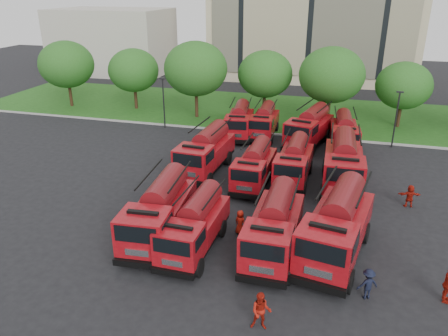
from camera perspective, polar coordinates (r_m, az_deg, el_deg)
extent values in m
plane|color=black|center=(27.30, -2.06, -7.00)|extent=(140.00, 140.00, 0.00)
cube|color=#174312|center=(50.92, 6.72, 7.31)|extent=(70.00, 16.00, 0.12)
cube|color=gray|center=(43.26, 5.01, 4.57)|extent=(70.00, 0.30, 0.14)
cube|color=#ABA698|center=(76.73, -14.31, 15.78)|extent=(18.00, 12.00, 10.00)
cylinder|color=#382314|center=(55.76, -19.39, 8.88)|extent=(0.36, 0.36, 2.62)
ellipsoid|color=#204413|center=(55.06, -19.90, 12.61)|extent=(6.30, 6.30, 5.36)
cylinder|color=#382314|center=(52.61, -11.44, 8.79)|extent=(0.36, 0.36, 2.38)
ellipsoid|color=#204413|center=(51.92, -11.73, 12.39)|extent=(5.71, 5.71, 4.86)
cylinder|color=#382314|center=(48.17, -3.60, 8.17)|extent=(0.36, 0.36, 2.80)
ellipsoid|color=#204413|center=(47.33, -3.72, 12.82)|extent=(6.72, 6.72, 5.71)
cylinder|color=#382314|center=(48.86, 5.24, 8.12)|extent=(0.36, 0.36, 2.45)
ellipsoid|color=#204413|center=(48.10, 5.39, 12.12)|extent=(5.88, 5.88, 5.00)
cylinder|color=#382314|center=(46.70, 13.44, 7.07)|extent=(0.36, 0.36, 2.73)
ellipsoid|color=#204413|center=(45.84, 13.89, 11.71)|extent=(6.55, 6.55, 5.57)
cylinder|color=#382314|center=(48.06, 21.86, 6.21)|extent=(0.36, 0.36, 2.27)
ellipsoid|color=#204413|center=(47.33, 22.43, 9.93)|extent=(5.46, 5.46, 4.64)
cylinder|color=black|center=(44.71, -7.87, 8.30)|extent=(0.14, 0.14, 5.00)
cube|color=black|center=(44.15, -8.05, 11.50)|extent=(0.60, 0.25, 0.12)
cylinder|color=black|center=(41.55, 21.50, 5.79)|extent=(0.14, 0.14, 5.00)
cube|color=black|center=(40.94, 22.02, 9.19)|extent=(0.60, 0.25, 0.12)
cube|color=black|center=(25.71, -8.25, -7.57)|extent=(2.92, 7.38, 0.31)
cube|color=black|center=(22.87, -11.22, -12.19)|extent=(2.59, 0.46, 0.36)
cube|color=maroon|center=(23.14, -10.37, -8.10)|extent=(2.70, 2.46, 2.01)
cube|color=black|center=(21.99, -11.52, -8.57)|extent=(2.16, 0.22, 0.88)
cube|color=maroon|center=(26.25, -7.56, -4.79)|extent=(2.89, 4.93, 1.34)
cylinder|color=#5B0D11|center=(25.76, -7.68, -2.63)|extent=(1.88, 4.44, 1.55)
cylinder|color=black|center=(24.06, -13.02, -10.58)|extent=(0.45, 1.16, 1.13)
cylinder|color=black|center=(23.28, -7.55, -11.37)|extent=(0.45, 1.16, 1.13)
cylinder|color=black|center=(27.64, -9.35, -5.57)|extent=(0.45, 1.16, 1.13)
cylinder|color=black|center=(26.97, -4.57, -6.08)|extent=(0.45, 1.16, 1.13)
cube|color=black|center=(24.54, -3.78, -9.19)|extent=(2.24, 6.39, 0.27)
cube|color=black|center=(22.11, -6.75, -13.48)|extent=(2.27, 0.28, 0.32)
cube|color=maroon|center=(22.30, -5.81, -9.78)|extent=(2.27, 2.05, 1.77)
cube|color=black|center=(21.30, -6.90, -10.25)|extent=(1.90, 0.09, 0.77)
cube|color=maroon|center=(24.97, -3.02, -6.62)|extent=(2.32, 4.22, 1.18)
cylinder|color=#5B0D11|center=(24.51, -3.07, -4.67)|extent=(1.46, 3.84, 1.36)
cylinder|color=black|center=(23.14, -8.31, -11.87)|extent=(0.34, 1.00, 1.00)
cylinder|color=black|center=(22.45, -3.35, -12.85)|extent=(0.34, 1.00, 1.00)
cylinder|color=black|center=(26.21, -4.68, -7.18)|extent=(0.34, 1.00, 1.00)
cylinder|color=black|center=(25.61, -0.29, -7.88)|extent=(0.34, 1.00, 1.00)
cube|color=black|center=(24.28, 6.49, -9.53)|extent=(2.33, 6.94, 0.30)
cube|color=black|center=(21.46, 4.84, -14.52)|extent=(2.48, 0.27, 0.35)
cube|color=maroon|center=(21.70, 5.54, -10.30)|extent=(2.44, 2.19, 1.93)
cube|color=black|center=(20.55, 5.01, -10.90)|extent=(2.08, 0.06, 0.84)
cube|color=maroon|center=(24.80, 7.01, -6.67)|extent=(2.46, 4.57, 1.29)
cylinder|color=#5B0D11|center=(24.30, 7.12, -4.52)|extent=(1.51, 4.17, 1.48)
cylinder|color=black|center=(22.41, 2.40, -12.77)|extent=(0.35, 1.09, 1.09)
cylinder|color=black|center=(22.11, 8.31, -13.58)|extent=(0.35, 1.09, 1.09)
cylinder|color=black|center=(25.99, 4.67, -7.34)|extent=(0.35, 1.09, 1.09)
cylinder|color=black|center=(25.74, 9.68, -7.96)|extent=(0.35, 1.09, 1.09)
cube|color=black|center=(24.61, 14.30, -9.49)|extent=(3.84, 8.00, 0.33)
cube|color=black|center=(21.46, 12.00, -14.78)|extent=(2.75, 0.75, 0.38)
cube|color=maroon|center=(21.75, 13.12, -10.18)|extent=(3.07, 2.85, 2.14)
cube|color=black|center=(20.47, 12.44, -10.76)|extent=(2.28, 0.46, 0.93)
cube|color=maroon|center=(25.20, 15.08, -6.44)|extent=(3.54, 5.44, 1.43)
cylinder|color=#5B0D11|center=(24.67, 15.35, -4.07)|extent=(2.43, 4.83, 1.65)
cylinder|color=black|center=(22.54, 9.49, -12.68)|extent=(0.59, 1.26, 1.21)
cylinder|color=black|center=(22.17, 15.93, -14.02)|extent=(0.59, 1.26, 1.21)
cylinder|color=black|center=(26.53, 12.52, -7.05)|extent=(0.59, 1.26, 1.21)
cylinder|color=black|center=(26.22, 17.91, -8.06)|extent=(0.59, 1.26, 1.21)
cube|color=black|center=(34.15, -2.35, 0.62)|extent=(2.78, 7.30, 0.31)
cube|color=black|center=(31.09, -4.75, -1.88)|extent=(2.57, 0.41, 0.36)
cube|color=maroon|center=(31.61, -3.98, 0.95)|extent=(2.64, 2.40, 2.00)
cube|color=black|center=(30.46, -4.83, 0.99)|extent=(2.15, 0.18, 0.87)
cube|color=maroon|center=(34.84, -1.71, 2.53)|extent=(2.79, 4.86, 1.33)
cylinder|color=#5B0D11|center=(34.47, -1.73, 4.23)|extent=(1.79, 4.39, 1.54)
cylinder|color=black|center=(32.37, -5.99, -0.99)|extent=(0.43, 1.15, 1.13)
cylinder|color=black|center=(31.52, -2.08, -1.56)|extent=(0.43, 1.15, 1.13)
cylinder|color=black|center=(36.19, -3.05, 1.74)|extent=(0.43, 1.15, 1.13)
cylinder|color=black|center=(35.43, 0.50, 1.30)|extent=(0.43, 1.15, 1.13)
cube|color=black|center=(32.01, 3.97, -1.17)|extent=(2.13, 6.27, 0.27)
cube|color=black|center=(29.24, 2.63, -3.68)|extent=(2.23, 0.25, 0.31)
cube|color=maroon|center=(29.69, 3.14, -1.02)|extent=(2.21, 1.99, 1.74)
cube|color=black|center=(28.64, 2.70, -1.06)|extent=(1.87, 0.07, 0.76)
cube|color=maroon|center=(32.62, 4.38, 0.65)|extent=(2.24, 4.13, 1.16)
cylinder|color=#5B0D11|center=(32.27, 4.43, 2.21)|extent=(1.39, 3.76, 1.34)
cylinder|color=black|center=(30.22, 1.12, -2.83)|extent=(0.32, 0.98, 0.98)
cylinder|color=black|center=(29.81, 4.93, -3.29)|extent=(0.32, 0.98, 0.98)
cylinder|color=black|center=(33.69, 2.85, -0.04)|extent=(0.32, 0.98, 0.98)
cylinder|color=black|center=(33.33, 6.28, -0.42)|extent=(0.32, 0.98, 0.98)
cube|color=black|center=(33.06, 9.05, -0.59)|extent=(2.20, 6.41, 0.27)
cube|color=black|center=(30.15, 8.20, -3.01)|extent=(2.28, 0.27, 0.32)
cube|color=maroon|center=(30.66, 8.60, -0.39)|extent=(2.26, 2.04, 1.78)
cube|color=black|center=(29.57, 8.36, -0.41)|extent=(1.91, 0.08, 0.77)
cube|color=maroon|center=(33.70, 9.36, 1.20)|extent=(2.30, 4.22, 1.18)
cylinder|color=#5B0D11|center=(33.36, 9.47, 2.75)|extent=(1.43, 3.85, 1.37)
cylinder|color=black|center=(31.08, 6.53, -2.20)|extent=(0.34, 1.01, 1.00)
cylinder|color=black|center=(30.85, 10.36, -2.64)|extent=(0.34, 1.01, 1.00)
cylinder|color=black|center=(34.71, 7.71, 0.50)|extent=(0.34, 1.01, 1.00)
cylinder|color=black|center=(34.51, 11.14, 0.13)|extent=(0.34, 1.01, 1.00)
cube|color=black|center=(32.85, 15.14, -1.07)|extent=(2.66, 7.63, 0.32)
cube|color=black|center=(29.38, 15.13, -4.13)|extent=(2.71, 0.33, 0.38)
cube|color=maroon|center=(29.98, 15.38, -0.90)|extent=(2.71, 2.44, 2.11)
cube|color=black|center=(28.68, 15.48, -0.96)|extent=(2.27, 0.11, 0.92)
cube|color=maroon|center=(33.62, 15.29, 1.08)|extent=(2.77, 5.04, 1.41)
cylinder|color=#5B0D11|center=(33.23, 15.50, 2.92)|extent=(1.73, 4.58, 1.62)
cylinder|color=black|center=(30.30, 12.77, -3.14)|extent=(0.41, 1.20, 1.19)
cylinder|color=black|center=(30.41, 17.46, -3.57)|extent=(0.41, 1.20, 1.19)
cylinder|color=black|center=(34.66, 13.08, 0.23)|extent=(0.41, 1.20, 1.19)
cylinder|color=black|center=(34.75, 17.17, -0.16)|extent=(0.41, 1.20, 1.19)
cube|color=black|center=(42.32, 2.03, 4.98)|extent=(2.89, 6.63, 0.28)
cube|color=black|center=(39.27, 1.51, 3.47)|extent=(2.30, 0.51, 0.32)
cube|color=maroon|center=(39.92, 1.70, 5.43)|extent=(2.48, 2.28, 1.79)
cube|color=black|center=(38.82, 1.54, 5.56)|extent=(1.92, 0.29, 0.78)
cube|color=maroon|center=(43.06, 2.20, 6.32)|extent=(2.76, 4.47, 1.19)
cylinder|color=#5B0D11|center=(42.79, 2.22, 7.57)|extent=(1.84, 3.99, 1.38)
cylinder|color=black|center=(40.23, 0.16, 3.89)|extent=(0.44, 1.04, 1.01)
cylinder|color=black|center=(40.00, 3.16, 3.75)|extent=(0.44, 1.04, 1.01)
cylinder|color=black|center=(44.03, 0.90, 5.58)|extent=(0.44, 1.04, 1.01)
cylinder|color=black|center=(43.82, 3.65, 5.46)|extent=(0.44, 1.04, 1.01)
cube|color=black|center=(42.54, 5.25, 4.96)|extent=(2.22, 6.23, 0.26)
cube|color=black|center=(39.62, 4.55, 3.55)|extent=(2.21, 0.29, 0.31)
cube|color=maroon|center=(40.25, 4.84, 5.41)|extent=(2.22, 2.01, 1.72)
cube|color=black|center=(39.20, 4.63, 5.54)|extent=(1.85, 0.10, 0.75)
cube|color=maroon|center=(43.25, 5.48, 6.23)|extent=(2.29, 4.12, 1.15)
cylinder|color=#5B0D11|center=(43.00, 5.52, 7.43)|extent=(1.44, 3.74, 1.32)
cylinder|color=black|center=(40.57, 3.33, 3.99)|extent=(0.34, 0.98, 0.97)
cylinder|color=black|center=(40.29, 6.17, 3.76)|extent=(0.34, 0.98, 0.97)
cylinder|color=black|center=(44.21, 4.25, 5.57)|extent=(0.34, 0.98, 0.97)
cylinder|color=black|center=(43.95, 6.87, 5.36)|extent=(0.34, 0.98, 0.97)
cube|color=black|center=(40.65, 11.00, 3.90)|extent=(3.89, 7.48, 0.31)
cube|color=black|center=(37.41, 9.26, 2.27)|extent=(2.54, 0.82, 0.36)
cube|color=maroon|center=(38.07, 9.98, 4.49)|extent=(2.94, 2.75, 1.99)
cube|color=black|center=(36.90, 9.44, 4.69)|extent=(2.10, 0.53, 0.87)
cube|color=maroon|center=(41.42, 11.57, 5.40)|extent=(3.49, 5.13, 1.32)
cylinder|color=#5B0D11|center=(41.12, 11.69, 6.84)|extent=(2.46, 4.51, 1.53)
cylinder|color=black|center=(38.65, 8.11, 2.94)|extent=(0.60, 1.17, 1.12)
cylinder|color=black|center=(37.97, 11.42, 2.33)|extent=(0.60, 1.17, 1.12)
cylinder|color=black|center=(42.67, 10.27, 4.72)|extent=(0.60, 1.17, 1.12)
cylinder|color=black|center=(42.05, 13.29, 4.20)|extent=(0.60, 1.17, 1.12)
cube|color=black|center=(40.29, 15.28, 3.23)|extent=(2.58, 6.61, 0.28)
cube|color=black|center=(37.22, 15.52, 1.51)|extent=(2.32, 0.39, 0.32)
cube|color=maroon|center=(37.86, 15.61, 3.61)|extent=(2.40, 2.19, 1.80)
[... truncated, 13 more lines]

